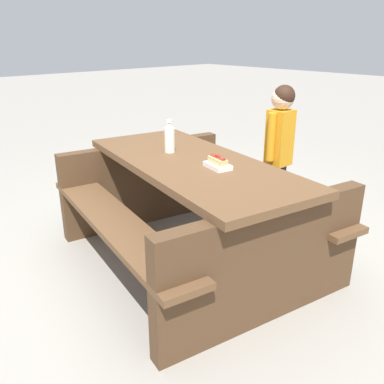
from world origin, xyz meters
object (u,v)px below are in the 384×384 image
at_px(hotdog_tray, 218,163).
at_px(soda_bottle, 170,137).
at_px(picnic_table, 192,203).
at_px(child_in_coat, 280,138).

bearing_deg(hotdog_tray, soda_bottle, 177.79).
relative_size(picnic_table, hotdog_tray, 10.17).
bearing_deg(child_in_coat, soda_bottle, -107.07).
relative_size(picnic_table, child_in_coat, 1.73).
bearing_deg(picnic_table, soda_bottle, 174.50).
distance_m(soda_bottle, child_in_coat, 0.97).
xyz_separation_m(hotdog_tray, child_in_coat, (-0.21, 0.94, -0.03)).
height_order(picnic_table, soda_bottle, soda_bottle).
distance_m(picnic_table, soda_bottle, 0.49).
xyz_separation_m(picnic_table, soda_bottle, (-0.26, 0.03, 0.41)).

